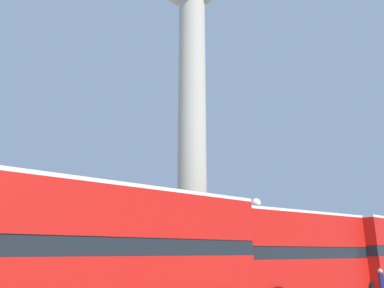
{
  "coord_description": "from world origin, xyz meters",
  "views": [
    {
      "loc": [
        -13.99,
        -17.37,
        2.36
      ],
      "look_at": [
        0.0,
        0.0,
        8.82
      ],
      "focal_mm": 35.0,
      "sensor_mm": 36.0,
      "label": 1
    }
  ],
  "objects_px": {
    "monument_column": "(192,172)",
    "pedestrian_near_lamp": "(382,286)",
    "bus_c": "(305,252)",
    "bus_b": "(111,249)",
    "street_lamp": "(258,233)"
  },
  "relations": [
    {
      "from": "bus_b",
      "to": "street_lamp",
      "type": "distance_m",
      "value": 10.75
    },
    {
      "from": "bus_b",
      "to": "pedestrian_near_lamp",
      "type": "height_order",
      "value": "bus_b"
    },
    {
      "from": "monument_column",
      "to": "bus_b",
      "type": "relative_size",
      "value": 1.92
    },
    {
      "from": "bus_c",
      "to": "street_lamp",
      "type": "distance_m",
      "value": 2.88
    },
    {
      "from": "monument_column",
      "to": "street_lamp",
      "type": "xyz_separation_m",
      "value": [
        2.16,
        -3.12,
        -3.65
      ]
    },
    {
      "from": "bus_c",
      "to": "pedestrian_near_lamp",
      "type": "bearing_deg",
      "value": -60.39
    },
    {
      "from": "monument_column",
      "to": "street_lamp",
      "type": "relative_size",
      "value": 4.04
    },
    {
      "from": "street_lamp",
      "to": "monument_column",
      "type": "bearing_deg",
      "value": 124.71
    },
    {
      "from": "bus_b",
      "to": "bus_c",
      "type": "xyz_separation_m",
      "value": [
        10.85,
        0.21,
        -0.1
      ]
    },
    {
      "from": "monument_column",
      "to": "pedestrian_near_lamp",
      "type": "height_order",
      "value": "monument_column"
    },
    {
      "from": "bus_c",
      "to": "pedestrian_near_lamp",
      "type": "xyz_separation_m",
      "value": [
        1.4,
        -2.96,
        -1.45
      ]
    },
    {
      "from": "bus_b",
      "to": "pedestrian_near_lamp",
      "type": "bearing_deg",
      "value": -14.06
    },
    {
      "from": "monument_column",
      "to": "pedestrian_near_lamp",
      "type": "bearing_deg",
      "value": -64.89
    },
    {
      "from": "pedestrian_near_lamp",
      "to": "bus_b",
      "type": "bearing_deg",
      "value": 132.0
    },
    {
      "from": "monument_column",
      "to": "street_lamp",
      "type": "height_order",
      "value": "monument_column"
    }
  ]
}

